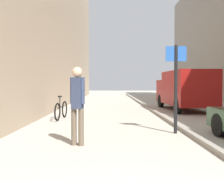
{
  "coord_description": "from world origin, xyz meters",
  "views": [
    {
      "loc": [
        -0.69,
        -1.61,
        1.46
      ],
      "look_at": [
        -0.59,
        9.77,
        1.13
      ],
      "focal_mm": 38.99,
      "sensor_mm": 36.0,
      "label": 1
    }
  ],
  "objects_px": {
    "pedestrian_main_foreground": "(77,100)",
    "street_sign_post": "(176,81)",
    "bicycle_leaning": "(61,110)",
    "delivery_van": "(184,89)"
  },
  "relations": [
    {
      "from": "delivery_van",
      "to": "street_sign_post",
      "type": "xyz_separation_m",
      "value": [
        -2.21,
        -6.35,
        0.37
      ]
    },
    {
      "from": "street_sign_post",
      "to": "bicycle_leaning",
      "type": "distance_m",
      "value": 5.07
    },
    {
      "from": "pedestrian_main_foreground",
      "to": "bicycle_leaning",
      "type": "relative_size",
      "value": 1.05
    },
    {
      "from": "bicycle_leaning",
      "to": "pedestrian_main_foreground",
      "type": "bearing_deg",
      "value": -69.21
    },
    {
      "from": "bicycle_leaning",
      "to": "street_sign_post",
      "type": "bearing_deg",
      "value": -31.86
    },
    {
      "from": "street_sign_post",
      "to": "bicycle_leaning",
      "type": "height_order",
      "value": "street_sign_post"
    },
    {
      "from": "pedestrian_main_foreground",
      "to": "street_sign_post",
      "type": "distance_m",
      "value": 3.08
    },
    {
      "from": "pedestrian_main_foreground",
      "to": "delivery_van",
      "type": "height_order",
      "value": "delivery_van"
    },
    {
      "from": "delivery_van",
      "to": "street_sign_post",
      "type": "relative_size",
      "value": 1.92
    },
    {
      "from": "street_sign_post",
      "to": "delivery_van",
      "type": "bearing_deg",
      "value": -106.06
    }
  ]
}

